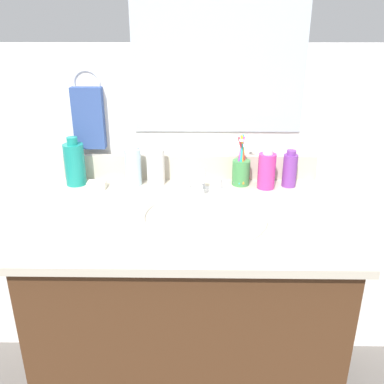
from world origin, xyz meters
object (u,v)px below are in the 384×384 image
bottle_mouthwash_teal (75,163)px  bottle_lotion_white (156,165)px  bottle_soap_pink (267,170)px  soap_bar (97,185)px  bottle_cream_purple (290,170)px  bottle_gel_clear (133,166)px  cup_green (241,170)px  faucet (202,185)px  hand_towel (89,118)px

bottle_mouthwash_teal → bottle_lotion_white: bearing=1.2°
bottle_soap_pink → soap_bar: bottle_soap_pink is taller
bottle_cream_purple → bottle_gel_clear: bottle_gel_clear is taller
bottle_soap_pink → cup_green: cup_green is taller
bottle_gel_clear → bottle_lotion_white: bearing=5.0°
faucet → cup_green: bearing=29.4°
cup_green → soap_bar: size_ratio=2.86×
bottle_cream_purple → bottle_lotion_white: bearing=178.4°
hand_towel → bottle_lotion_white: size_ratio=1.38×
faucet → bottle_gel_clear: (-0.24, 0.07, 0.04)m
hand_towel → bottle_cream_purple: (0.72, -0.09, -0.16)m
bottle_gel_clear → bottle_cream_purple: bearing=-0.7°
hand_towel → faucet: bearing=-21.4°
bottle_mouthwash_teal → soap_bar: bearing=-23.9°
bottle_soap_pink → bottle_mouthwash_teal: size_ratio=0.83×
hand_towel → bottle_gel_clear: (0.16, -0.09, -0.15)m
faucet → bottle_gel_clear: bottle_gel_clear is taller
bottle_mouthwash_teal → bottle_gel_clear: bearing=-0.2°
bottle_mouthwash_teal → bottle_soap_pink: bearing=-2.2°
faucet → soap_bar: size_ratio=2.50×
faucet → bottle_soap_pink: 0.23m
bottle_soap_pink → cup_green: size_ratio=0.78×
bottle_cream_purple → soap_bar: size_ratio=2.06×
faucet → soap_bar: (-0.37, 0.04, -0.02)m
bottle_mouthwash_teal → faucet: bearing=-9.4°
bottle_mouthwash_teal → cup_green: 0.59m
hand_towel → bottle_lotion_white: (0.24, -0.08, -0.15)m
hand_towel → cup_green: size_ratio=1.20×
bottle_mouthwash_teal → hand_towel: bearing=63.6°
bottle_mouthwash_teal → bottle_gel_clear: size_ratio=1.16×
faucet → bottle_mouthwash_teal: bearing=170.6°
cup_green → soap_bar: cup_green is taller
faucet → bottle_gel_clear: bearing=163.1°
cup_green → soap_bar: (-0.51, -0.04, -0.04)m
soap_bar → bottle_mouthwash_teal: bearing=156.1°
bottle_lotion_white → bottle_cream_purple: bearing=-1.6°
bottle_gel_clear → cup_green: cup_green is taller
hand_towel → bottle_gel_clear: bearing=-27.6°
faucet → cup_green: cup_green is taller
bottle_cream_purple → cup_green: 0.17m
hand_towel → bottle_mouthwash_teal: size_ratio=1.27×
bottle_gel_clear → hand_towel: bearing=152.4°
hand_towel → bottle_soap_pink: size_ratio=1.53×
faucet → soap_bar: bearing=174.0°
bottle_lotion_white → cup_green: size_ratio=0.87×
bottle_gel_clear → faucet: bearing=-16.9°
hand_towel → faucet: (0.41, -0.16, -0.19)m
soap_bar → faucet: bearing=-6.0°
hand_towel → bottle_mouthwash_teal: (-0.04, -0.09, -0.14)m
hand_towel → bottle_lotion_white: 0.30m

